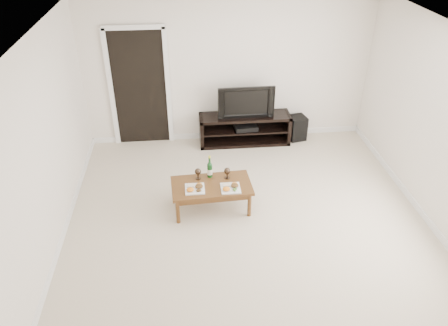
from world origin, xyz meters
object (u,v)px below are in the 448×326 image
television (245,101)px  subwoofer (297,128)px  media_console (245,129)px  coffee_table (212,197)px

television → subwoofer: bearing=2.1°
television → media_console: bearing=-1.1°
media_console → coffee_table: (-0.74, -1.92, -0.07)m
television → subwoofer: 1.16m
subwoofer → television: bearing=170.9°
media_console → television: 0.56m
television → subwoofer: (0.98, 0.06, -0.61)m
media_console → television: (-0.00, 0.00, 0.56)m
coffee_table → television: bearing=68.8°
subwoofer → coffee_table: size_ratio=0.40×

